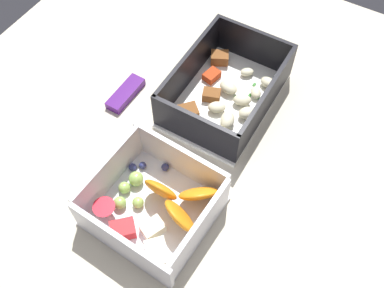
{
  "coord_description": "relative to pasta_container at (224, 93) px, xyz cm",
  "views": [
    {
      "loc": [
        -29.02,
        -15.78,
        53.74
      ],
      "look_at": [
        -1.34,
        0.42,
        4.0
      ],
      "focal_mm": 40.82,
      "sensor_mm": 36.0,
      "label": 1
    }
  ],
  "objects": [
    {
      "name": "candy_bar",
      "position": [
        -6.46,
        13.3,
        -1.53
      ],
      "size": [
        7.05,
        2.54,
        1.2
      ],
      "primitive_type": "cube",
      "rotation": [
        0.0,
        0.0,
        -0.02
      ],
      "color": "#51197A",
      "rests_on": "table_surface"
    },
    {
      "name": "pasta_container",
      "position": [
        0.0,
        0.0,
        0.0
      ],
      "size": [
        19.19,
        13.26,
        6.68
      ],
      "rotation": [
        0.0,
        0.0,
        0.0
      ],
      "color": "white",
      "rests_on": "table_surface"
    },
    {
      "name": "fruit_bowl",
      "position": [
        -20.26,
        -1.18,
        0.17
      ],
      "size": [
        14.58,
        15.11,
        6.26
      ],
      "rotation": [
        0.0,
        0.0,
        -0.06
      ],
      "color": "white",
      "rests_on": "table_surface"
    },
    {
      "name": "table_surface",
      "position": [
        -8.67,
        -0.82,
        -3.13
      ],
      "size": [
        80.0,
        80.0,
        2.0
      ],
      "primitive_type": "cube",
      "color": "beige",
      "rests_on": "ground"
    }
  ]
}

